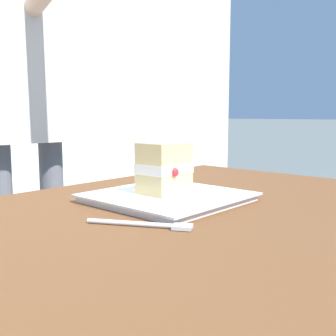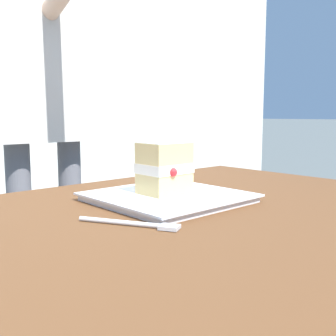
{
  "view_description": "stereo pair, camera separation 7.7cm",
  "coord_description": "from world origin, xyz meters",
  "px_view_note": "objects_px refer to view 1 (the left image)",
  "views": [
    {
      "loc": [
        -0.39,
        -0.42,
        0.91
      ],
      "look_at": [
        0.2,
        0.11,
        0.8
      ],
      "focal_mm": 42.95,
      "sensor_mm": 36.0,
      "label": 1
    },
    {
      "loc": [
        -0.34,
        -0.47,
        0.91
      ],
      "look_at": [
        0.2,
        0.11,
        0.8
      ],
      "focal_mm": 42.95,
      "sensor_mm": 36.0,
      "label": 2
    }
  ],
  "objects_px": {
    "diner_person": "(21,54)",
    "dessert_fork": "(146,224)",
    "patio_table": "(137,299)",
    "dessert_plate": "(168,197)",
    "cake_slice": "(164,168)"
  },
  "relations": [
    {
      "from": "dessert_fork",
      "to": "cake_slice",
      "type": "bearing_deg",
      "value": 34.22
    },
    {
      "from": "cake_slice",
      "to": "patio_table",
      "type": "bearing_deg",
      "value": -147.78
    },
    {
      "from": "cake_slice",
      "to": "diner_person",
      "type": "relative_size",
      "value": 0.06
    },
    {
      "from": "dessert_plate",
      "to": "diner_person",
      "type": "height_order",
      "value": "diner_person"
    },
    {
      "from": "patio_table",
      "to": "cake_slice",
      "type": "bearing_deg",
      "value": 32.22
    },
    {
      "from": "diner_person",
      "to": "dessert_fork",
      "type": "bearing_deg",
      "value": -105.18
    },
    {
      "from": "dessert_fork",
      "to": "diner_person",
      "type": "relative_size",
      "value": 0.1
    },
    {
      "from": "patio_table",
      "to": "dessert_plate",
      "type": "distance_m",
      "value": 0.25
    },
    {
      "from": "cake_slice",
      "to": "dessert_fork",
      "type": "bearing_deg",
      "value": -145.78
    },
    {
      "from": "cake_slice",
      "to": "diner_person",
      "type": "bearing_deg",
      "value": 86.46
    },
    {
      "from": "patio_table",
      "to": "cake_slice",
      "type": "xyz_separation_m",
      "value": [
        0.19,
        0.12,
        0.17
      ]
    },
    {
      "from": "patio_table",
      "to": "dessert_fork",
      "type": "relative_size",
      "value": 9.09
    },
    {
      "from": "dessert_plate",
      "to": "cake_slice",
      "type": "relative_size",
      "value": 2.63
    },
    {
      "from": "dessert_plate",
      "to": "dessert_fork",
      "type": "distance_m",
      "value": 0.19
    },
    {
      "from": "dessert_fork",
      "to": "dessert_plate",
      "type": "bearing_deg",
      "value": 31.75
    }
  ]
}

